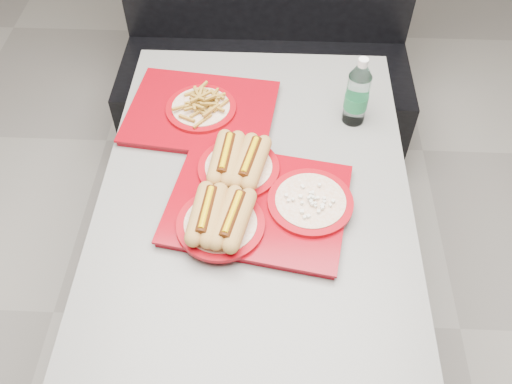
{
  "coord_description": "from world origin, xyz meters",
  "views": [
    {
      "loc": [
        0.05,
        -0.96,
        1.96
      ],
      "look_at": [
        0.01,
        -0.03,
        0.83
      ],
      "focal_mm": 38.0,
      "sensor_mm": 36.0,
      "label": 1
    }
  ],
  "objects_px": {
    "tray_near": "(251,197)",
    "tray_far": "(201,110)",
    "booth_bench": "(265,64)",
    "diner_table": "(254,235)",
    "water_bottle": "(357,95)"
  },
  "relations": [
    {
      "from": "tray_far",
      "to": "water_bottle",
      "type": "relative_size",
      "value": 2.13
    },
    {
      "from": "diner_table",
      "to": "tray_far",
      "type": "distance_m",
      "value": 0.44
    },
    {
      "from": "tray_far",
      "to": "water_bottle",
      "type": "height_order",
      "value": "water_bottle"
    },
    {
      "from": "booth_bench",
      "to": "tray_far",
      "type": "relative_size",
      "value": 2.66
    },
    {
      "from": "tray_near",
      "to": "water_bottle",
      "type": "bearing_deg",
      "value": 49.82
    },
    {
      "from": "tray_far",
      "to": "diner_table",
      "type": "bearing_deg",
      "value": -61.91
    },
    {
      "from": "tray_near",
      "to": "tray_far",
      "type": "relative_size",
      "value": 1.08
    },
    {
      "from": "tray_far",
      "to": "booth_bench",
      "type": "bearing_deg",
      "value": 75.74
    },
    {
      "from": "booth_bench",
      "to": "tray_near",
      "type": "bearing_deg",
      "value": -90.45
    },
    {
      "from": "diner_table",
      "to": "tray_far",
      "type": "relative_size",
      "value": 2.8
    },
    {
      "from": "diner_table",
      "to": "water_bottle",
      "type": "xyz_separation_m",
      "value": [
        0.3,
        0.36,
        0.27
      ]
    },
    {
      "from": "diner_table",
      "to": "tray_near",
      "type": "distance_m",
      "value": 0.21
    },
    {
      "from": "diner_table",
      "to": "tray_far",
      "type": "height_order",
      "value": "tray_far"
    },
    {
      "from": "tray_near",
      "to": "tray_far",
      "type": "bearing_deg",
      "value": 116.09
    },
    {
      "from": "diner_table",
      "to": "booth_bench",
      "type": "height_order",
      "value": "booth_bench"
    }
  ]
}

